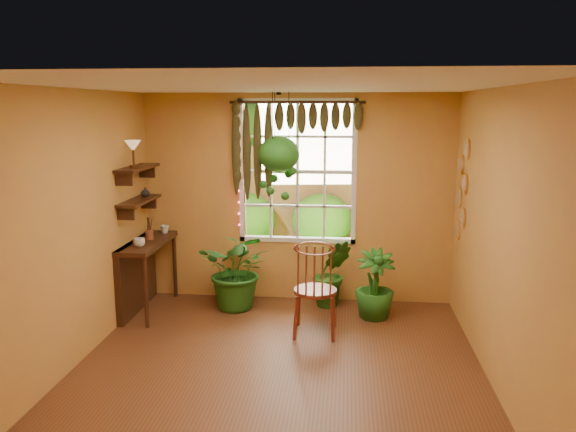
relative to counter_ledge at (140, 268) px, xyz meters
name	(u,v)px	position (x,y,z in m)	size (l,w,h in m)	color
floor	(276,376)	(1.91, -1.60, -0.55)	(4.50, 4.50, 0.00)	brown
ceiling	(274,86)	(1.91, -1.60, 2.15)	(4.50, 4.50, 0.00)	white
wall_back	(297,199)	(1.91, 0.65, 0.80)	(4.00, 4.00, 0.00)	#BE7B41
wall_left	(65,233)	(-0.09, -1.60, 0.80)	(4.50, 4.50, 0.00)	#BE7B41
wall_right	(503,244)	(3.91, -1.60, 0.80)	(4.50, 4.50, 0.00)	#BE7B41
window	(298,172)	(1.91, 0.68, 1.15)	(1.52, 0.10, 1.86)	silver
valance_vine	(290,127)	(1.82, 0.56, 1.73)	(1.70, 0.12, 1.10)	#341B0E
string_lights	(238,168)	(1.15, 0.59, 1.20)	(0.03, 0.03, 1.54)	#FF2633
wall_plates	(462,191)	(3.89, 0.19, 1.00)	(0.04, 0.32, 1.10)	beige
counter_ledge	(140,268)	(0.00, 0.00, 0.00)	(0.40, 1.20, 0.90)	#341B0E
shelf_lower	(139,201)	(0.03, 0.00, 0.85)	(0.25, 0.90, 0.04)	#341B0E
shelf_upper	(138,168)	(0.03, 0.00, 1.25)	(0.25, 0.90, 0.04)	#341B0E
backyard	(328,167)	(2.15, 5.27, 0.73)	(14.00, 10.00, 12.00)	#2F621C
windsor_chair	(315,303)	(2.22, -0.56, -0.18)	(0.48, 0.51, 1.29)	maroon
potted_plant_left	(239,270)	(1.21, 0.19, -0.04)	(0.91, 0.79, 1.01)	#185115
potted_plant_mid	(332,273)	(2.38, 0.39, -0.11)	(0.49, 0.39, 0.89)	#185115
potted_plant_right	(375,284)	(2.91, 0.04, -0.13)	(0.47, 0.47, 0.84)	#185115
hanging_basket	(279,157)	(1.71, 0.33, 1.36)	(0.51, 0.51, 1.31)	black
cup_a	(139,243)	(0.13, -0.32, 0.40)	(0.14, 0.14, 0.11)	silver
cup_b	(165,229)	(0.19, 0.43, 0.40)	(0.11, 0.11, 0.10)	beige
brush_jar	(149,228)	(0.11, 0.09, 0.49)	(0.10, 0.10, 0.35)	brown
shelf_vase	(145,192)	(0.04, 0.20, 0.93)	(0.11, 0.11, 0.12)	#B2AD99
tiffany_lamp	(133,148)	(0.05, -0.15, 1.50)	(0.19, 0.19, 0.32)	#502C17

